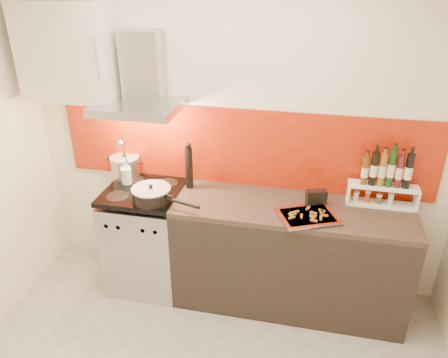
% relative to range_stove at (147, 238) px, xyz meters
% --- Properties ---
extents(back_wall, '(3.40, 0.02, 2.60)m').
position_rel_range_stove_xyz_m(back_wall, '(0.70, 0.30, 0.86)').
color(back_wall, silver).
rests_on(back_wall, ground).
extents(backsplash, '(3.00, 0.02, 0.64)m').
position_rel_range_stove_xyz_m(backsplash, '(0.75, 0.29, 0.78)').
color(backsplash, maroon).
rests_on(backsplash, back_wall).
extents(range_stove, '(0.60, 0.60, 0.91)m').
position_rel_range_stove_xyz_m(range_stove, '(0.00, 0.00, 0.00)').
color(range_stove, '#B7B7BA').
rests_on(range_stove, ground).
extents(counter, '(1.80, 0.60, 0.90)m').
position_rel_range_stove_xyz_m(counter, '(1.20, 0.00, 0.01)').
color(counter, black).
rests_on(counter, ground).
extents(range_hood, '(0.62, 0.50, 0.61)m').
position_rel_range_stove_xyz_m(range_hood, '(0.00, 0.14, 1.30)').
color(range_hood, '#B7B7BA').
rests_on(range_hood, back_wall).
extents(upper_cabinet, '(0.70, 0.35, 0.72)m').
position_rel_range_stove_xyz_m(upper_cabinet, '(-0.55, 0.13, 1.51)').
color(upper_cabinet, '#EEE3CF').
rests_on(upper_cabinet, back_wall).
extents(stock_pot, '(0.24, 0.24, 0.21)m').
position_rel_range_stove_xyz_m(stock_pot, '(-0.23, 0.20, 0.56)').
color(stock_pot, '#B7B7BA').
rests_on(stock_pot, range_stove).
extents(saute_pan, '(0.56, 0.30, 0.14)m').
position_rel_range_stove_xyz_m(saute_pan, '(0.14, -0.15, 0.52)').
color(saute_pan, black).
rests_on(saute_pan, range_stove).
extents(utensil_jar, '(0.09, 0.13, 0.41)m').
position_rel_range_stove_xyz_m(utensil_jar, '(-0.17, 0.07, 0.58)').
color(utensil_jar, silver).
rests_on(utensil_jar, range_stove).
extents(pepper_mill, '(0.06, 0.06, 0.39)m').
position_rel_range_stove_xyz_m(pepper_mill, '(0.35, 0.14, 0.65)').
color(pepper_mill, black).
rests_on(pepper_mill, counter).
extents(step_shelf, '(0.51, 0.14, 0.45)m').
position_rel_range_stove_xyz_m(step_shelf, '(1.84, 0.17, 0.66)').
color(step_shelf, white).
rests_on(step_shelf, counter).
extents(caddy_box, '(0.16, 0.11, 0.13)m').
position_rel_range_stove_xyz_m(caddy_box, '(1.36, 0.06, 0.52)').
color(caddy_box, black).
rests_on(caddy_box, counter).
extents(baking_tray, '(0.50, 0.45, 0.03)m').
position_rel_range_stove_xyz_m(baking_tray, '(1.31, -0.14, 0.47)').
color(baking_tray, silver).
rests_on(baking_tray, counter).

